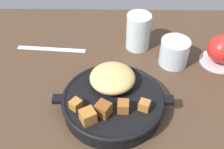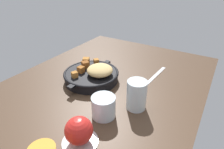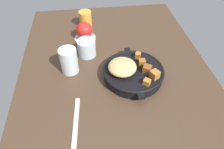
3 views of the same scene
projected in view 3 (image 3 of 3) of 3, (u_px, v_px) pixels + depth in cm
name	position (u px, v px, depth cm)	size (l,w,h in cm)	color
ground_plane	(116.00, 75.00, 88.72)	(119.16, 81.74, 2.40)	#473323
cast_iron_skillet	(132.00, 72.00, 84.03)	(29.22, 24.88, 8.54)	black
saucer_plate	(85.00, 38.00, 105.99)	(10.90, 10.90, 0.60)	#B7BABF
red_apple	(84.00, 30.00, 102.87)	(8.26, 8.26, 8.26)	red
butter_knife	(76.00, 123.00, 70.44)	(21.10, 1.60, 0.36)	silver
juice_glass_amber	(85.00, 19.00, 111.59)	(6.71, 6.71, 8.51)	gold
water_glass_short	(87.00, 48.00, 94.07)	(8.27, 8.27, 7.71)	silver
water_glass_tall	(69.00, 61.00, 85.15)	(7.24, 7.24, 11.12)	silver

